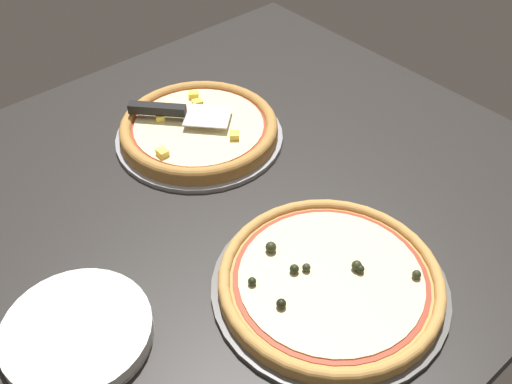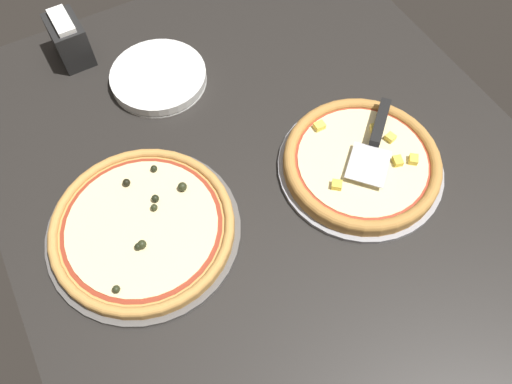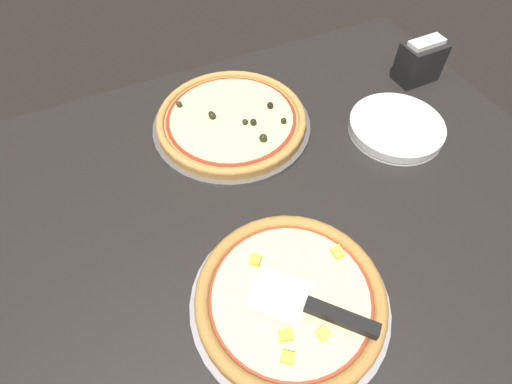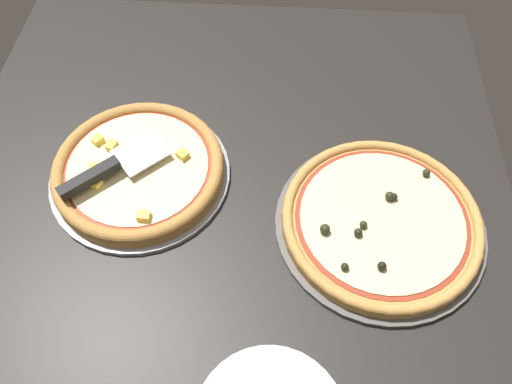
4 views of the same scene
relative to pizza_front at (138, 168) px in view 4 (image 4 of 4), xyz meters
The scene contains 6 objects.
ground_plane 19.81cm from the pizza_front, 62.52° to the left, with size 129.16×110.45×3.60cm, color black.
pizza_pan_front 2.21cm from the pizza_front, 99.24° to the left, with size 35.17×35.17×1.00cm, color #939399.
pizza_front is the anchor object (origin of this frame).
pizza_pan_back 46.89cm from the pizza_front, 79.68° to the left, with size 38.46×38.46×1.00cm, color #565451.
pizza_back 46.83cm from the pizza_front, 79.67° to the left, with size 36.15×36.15×3.95cm.
serving_spatula 7.01cm from the pizza_front, 59.57° to the right, with size 18.07×19.18×2.00cm.
Camera 4 is at (46.82, 9.33, 80.03)cm, focal length 35.00 mm.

